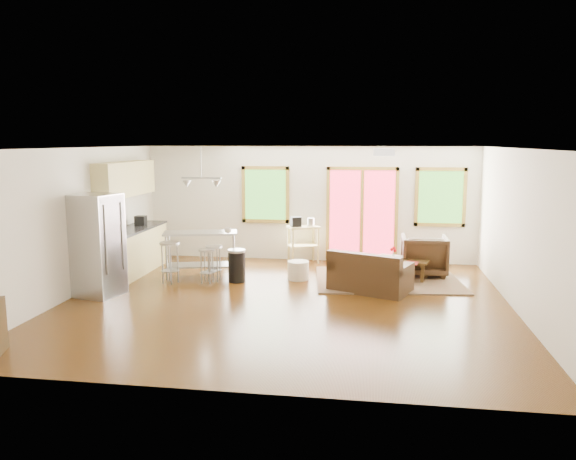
# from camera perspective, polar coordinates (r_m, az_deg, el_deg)

# --- Properties ---
(floor) EXTENTS (7.50, 7.00, 0.02)m
(floor) POSITION_cam_1_polar(r_m,az_deg,el_deg) (9.63, -0.27, -7.41)
(floor) COLOR #351D07
(floor) RESTS_ON ground
(ceiling) EXTENTS (7.50, 7.00, 0.02)m
(ceiling) POSITION_cam_1_polar(r_m,az_deg,el_deg) (9.24, -0.28, 8.38)
(ceiling) COLOR white
(ceiling) RESTS_ON ground
(back_wall) EXTENTS (7.50, 0.02, 2.60)m
(back_wall) POSITION_cam_1_polar(r_m,az_deg,el_deg) (12.79, 2.15, 2.68)
(back_wall) COLOR silver
(back_wall) RESTS_ON ground
(left_wall) EXTENTS (0.02, 7.00, 2.60)m
(left_wall) POSITION_cam_1_polar(r_m,az_deg,el_deg) (10.59, -20.81, 0.76)
(left_wall) COLOR silver
(left_wall) RESTS_ON ground
(right_wall) EXTENTS (0.02, 7.00, 2.60)m
(right_wall) POSITION_cam_1_polar(r_m,az_deg,el_deg) (9.53, 22.68, -0.22)
(right_wall) COLOR silver
(right_wall) RESTS_ON ground
(front_wall) EXTENTS (7.50, 0.02, 2.60)m
(front_wall) POSITION_cam_1_polar(r_m,az_deg,el_deg) (5.96, -5.49, -4.75)
(front_wall) COLOR silver
(front_wall) RESTS_ON ground
(window_left) EXTENTS (1.10, 0.05, 1.30)m
(window_left) POSITION_cam_1_polar(r_m,az_deg,el_deg) (12.88, -2.31, 3.61)
(window_left) COLOR #2F621F
(window_left) RESTS_ON back_wall
(french_doors) EXTENTS (1.60, 0.05, 2.10)m
(french_doors) POSITION_cam_1_polar(r_m,az_deg,el_deg) (12.69, 7.51, 1.65)
(french_doors) COLOR #CA273F
(french_doors) RESTS_ON back_wall
(window_right) EXTENTS (1.10, 0.05, 1.30)m
(window_right) POSITION_cam_1_polar(r_m,az_deg,el_deg) (12.73, 15.23, 3.24)
(window_right) COLOR #2F621F
(window_right) RESTS_ON back_wall
(rug) EXTENTS (2.99, 2.43, 0.03)m
(rug) POSITION_cam_1_polar(r_m,az_deg,el_deg) (11.25, 10.07, -5.00)
(rug) COLOR #4B5F3D
(rug) RESTS_ON floor
(loveseat) EXTENTS (1.60, 1.28, 0.75)m
(loveseat) POSITION_cam_1_polar(r_m,az_deg,el_deg) (10.34, 8.27, -4.60)
(loveseat) COLOR black
(loveseat) RESTS_ON floor
(coffee_table) EXTENTS (1.16, 0.87, 0.41)m
(coffee_table) POSITION_cam_1_polar(r_m,az_deg,el_deg) (11.37, 11.60, -3.14)
(coffee_table) COLOR #35250F
(coffee_table) RESTS_ON floor
(armchair) EXTENTS (0.89, 0.84, 0.92)m
(armchair) POSITION_cam_1_polar(r_m,az_deg,el_deg) (11.73, 13.66, -2.32)
(armchair) COLOR black
(armchair) RESTS_ON floor
(ottoman) EXTENTS (0.61, 0.61, 0.37)m
(ottoman) POSITION_cam_1_polar(r_m,az_deg,el_deg) (11.54, 7.70, -3.71)
(ottoman) COLOR black
(ottoman) RESTS_ON floor
(pouf) EXTENTS (0.46, 0.46, 0.37)m
(pouf) POSITION_cam_1_polar(r_m,az_deg,el_deg) (11.13, 1.05, -4.11)
(pouf) COLOR beige
(pouf) RESTS_ON floor
(vase) EXTENTS (0.22, 0.22, 0.30)m
(vase) POSITION_cam_1_polar(r_m,az_deg,el_deg) (11.05, 10.64, -2.65)
(vase) COLOR silver
(vase) RESTS_ON coffee_table
(book) EXTENTS (0.23, 0.08, 0.31)m
(book) POSITION_cam_1_polar(r_m,az_deg,el_deg) (10.92, 11.86, -2.57)
(book) COLOR maroon
(book) RESTS_ON coffee_table
(cabinets) EXTENTS (0.64, 2.24, 2.30)m
(cabinets) POSITION_cam_1_polar(r_m,az_deg,el_deg) (12.02, -15.63, 0.15)
(cabinets) COLOR tan
(cabinets) RESTS_ON floor
(refrigerator) EXTENTS (0.86, 0.84, 1.81)m
(refrigerator) POSITION_cam_1_polar(r_m,az_deg,el_deg) (10.42, -18.77, -1.46)
(refrigerator) COLOR #B7BABC
(refrigerator) RESTS_ON floor
(island) EXTENTS (1.55, 0.91, 0.92)m
(island) POSITION_cam_1_polar(r_m,az_deg,el_deg) (11.39, -8.86, -1.61)
(island) COLOR #B7BABC
(island) RESTS_ON floor
(cup) EXTENTS (0.16, 0.15, 0.13)m
(cup) POSITION_cam_1_polar(r_m,az_deg,el_deg) (10.90, -6.13, 0.02)
(cup) COLOR white
(cup) RESTS_ON island
(bar_stool_a) EXTENTS (0.48, 0.48, 0.80)m
(bar_stool_a) POSITION_cam_1_polar(r_m,az_deg,el_deg) (11.00, -11.93, -2.26)
(bar_stool_a) COLOR #B7BABC
(bar_stool_a) RESTS_ON floor
(bar_stool_b) EXTENTS (0.35, 0.35, 0.67)m
(bar_stool_b) POSITION_cam_1_polar(r_m,az_deg,el_deg) (10.92, -8.24, -2.80)
(bar_stool_b) COLOR #B7BABC
(bar_stool_b) RESTS_ON floor
(bar_stool_c) EXTENTS (0.34, 0.34, 0.70)m
(bar_stool_c) POSITION_cam_1_polar(r_m,az_deg,el_deg) (11.05, -7.53, -2.51)
(bar_stool_c) COLOR #B7BABC
(bar_stool_c) RESTS_ON floor
(trash_can) EXTENTS (0.39, 0.39, 0.64)m
(trash_can) POSITION_cam_1_polar(r_m,az_deg,el_deg) (10.98, -5.23, -3.60)
(trash_can) COLOR black
(trash_can) RESTS_ON floor
(kitchen_cart) EXTENTS (0.80, 0.68, 1.05)m
(kitchen_cart) POSITION_cam_1_polar(r_m,az_deg,el_deg) (12.56, 1.47, -0.13)
(kitchen_cart) COLOR tan
(kitchen_cart) RESTS_ON floor
(ceiling_flush) EXTENTS (0.35, 0.35, 0.12)m
(ceiling_flush) POSITION_cam_1_polar(r_m,az_deg,el_deg) (9.73, 9.72, 7.81)
(ceiling_flush) COLOR white
(ceiling_flush) RESTS_ON ceiling
(pendant_light) EXTENTS (0.80, 0.18, 0.79)m
(pendant_light) POSITION_cam_1_polar(r_m,az_deg,el_deg) (11.16, -8.79, 4.73)
(pendant_light) COLOR gray
(pendant_light) RESTS_ON ceiling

